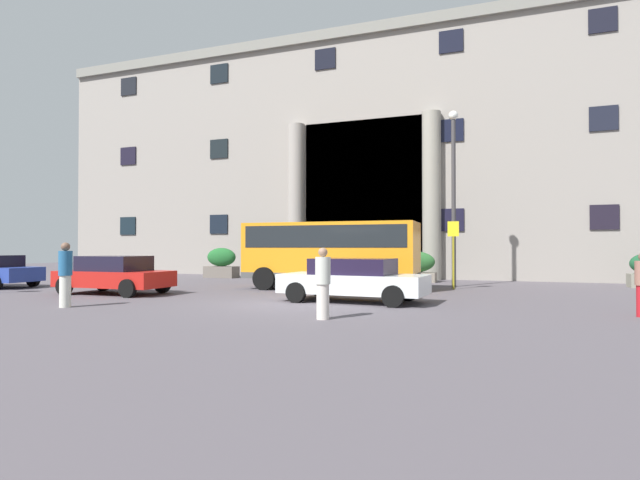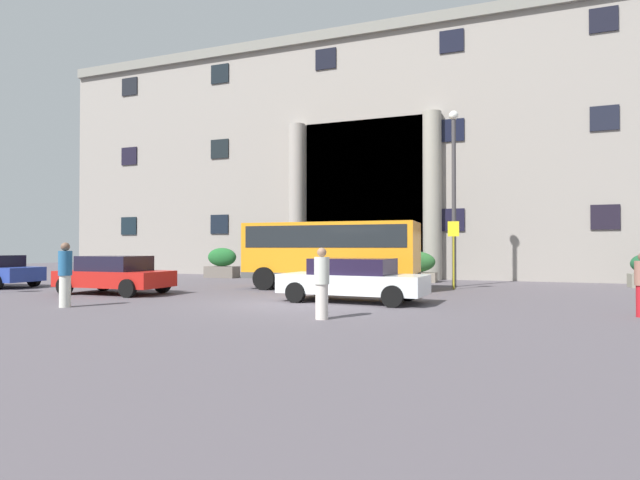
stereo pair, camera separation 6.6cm
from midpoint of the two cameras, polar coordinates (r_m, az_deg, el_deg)
The scene contains 13 objects.
ground_plane at distance 14.77m, azimuth -3.67°, elevation -7.61°, with size 80.00×64.00×0.12m, color #524B52.
office_building_facade at distance 31.88m, azimuth 9.46°, elevation 8.82°, with size 43.32×9.73×14.04m.
orange_minibus at distance 19.98m, azimuth 1.44°, elevation -1.08°, with size 6.92×2.99×2.65m.
bus_stop_sign at distance 20.54m, azimuth 15.15°, elevation -0.82°, with size 0.44×0.08×2.71m.
hedge_planter_entrance_left at distance 25.50m, azimuth 1.12°, elevation -3.23°, with size 1.96×0.97×1.27m.
hedge_planter_far_west at distance 24.56m, azimuth 10.89°, elevation -3.06°, with size 2.05×0.89×1.49m.
hedge_planter_east at distance 27.96m, azimuth -11.11°, elevation -2.64°, with size 1.81×0.86×1.64m.
parked_coupe_end at distance 19.39m, azimuth -22.39°, elevation -3.67°, with size 4.06×2.07×1.37m.
parked_sedan_far at distance 15.39m, azimuth 3.91°, elevation -4.51°, with size 4.55×2.27×1.34m.
motorcycle_near_kerb at distance 21.72m, azimuth -20.44°, elevation -4.00°, with size 2.09×0.59×0.89m.
pedestrian_man_crossing at distance 11.65m, azimuth 0.37°, elevation -4.97°, with size 0.36×0.36×1.67m.
pedestrian_woman_with_bag at distance 15.67m, azimuth -27.08°, elevation -3.52°, with size 0.36×0.36×1.82m.
lamppost_plaza_centre at distance 22.07m, azimuth 15.18°, elevation 6.22°, with size 0.40×0.40×7.52m.
Camera 2 is at (6.03, -13.37, 1.69)m, focal length 27.91 mm.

